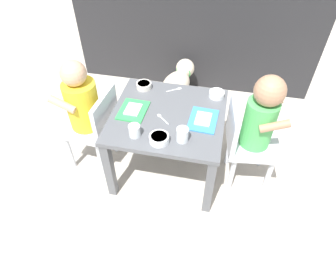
# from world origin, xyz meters

# --- Properties ---
(ground_plane) EXTENTS (7.00, 7.00, 0.00)m
(ground_plane) POSITION_xyz_m (0.00, 0.00, 0.00)
(ground_plane) COLOR beige
(kitchen_cabinet_back) EXTENTS (1.83, 0.33, 0.98)m
(kitchen_cabinet_back) POSITION_xyz_m (0.00, 1.06, 0.49)
(kitchen_cabinet_back) COLOR #232326
(kitchen_cabinet_back) RESTS_ON ground
(dining_table) EXTENTS (0.59, 0.56, 0.43)m
(dining_table) POSITION_xyz_m (0.00, 0.00, 0.36)
(dining_table) COLOR #515459
(dining_table) RESTS_ON ground
(seated_child_left) EXTENTS (0.30, 0.30, 0.70)m
(seated_child_left) POSITION_xyz_m (-0.46, -0.03, 0.43)
(seated_child_left) COLOR silver
(seated_child_left) RESTS_ON ground
(seated_child_right) EXTENTS (0.31, 0.31, 0.71)m
(seated_child_right) POSITION_xyz_m (0.46, 0.02, 0.45)
(seated_child_right) COLOR silver
(seated_child_right) RESTS_ON ground
(dog) EXTENTS (0.24, 0.43, 0.31)m
(dog) POSITION_xyz_m (-0.06, 0.63, 0.20)
(dog) COLOR beige
(dog) RESTS_ON ground
(food_tray_left) EXTENTS (0.15, 0.18, 0.02)m
(food_tray_left) POSITION_xyz_m (-0.19, -0.01, 0.43)
(food_tray_left) COLOR green
(food_tray_left) RESTS_ON dining_table
(food_tray_right) EXTENTS (0.15, 0.19, 0.02)m
(food_tray_right) POSITION_xyz_m (0.19, -0.01, 0.43)
(food_tray_right) COLOR #388CD8
(food_tray_right) RESTS_ON dining_table
(water_cup_left) EXTENTS (0.06, 0.06, 0.07)m
(water_cup_left) POSITION_xyz_m (0.11, -0.17, 0.46)
(water_cup_left) COLOR white
(water_cup_left) RESTS_ON dining_table
(water_cup_right) EXTENTS (0.06, 0.06, 0.06)m
(water_cup_right) POSITION_xyz_m (-0.13, -0.19, 0.45)
(water_cup_right) COLOR white
(water_cup_right) RESTS_ON dining_table
(cereal_bowl_right_side) EXTENTS (0.09, 0.09, 0.03)m
(cereal_bowl_right_side) POSITION_xyz_m (-0.19, 0.20, 0.45)
(cereal_bowl_right_side) COLOR silver
(cereal_bowl_right_side) RESTS_ON dining_table
(cereal_bowl_left_side) EXTENTS (0.09, 0.09, 0.03)m
(cereal_bowl_left_side) POSITION_xyz_m (0.24, 0.21, 0.45)
(cereal_bowl_left_side) COLOR white
(cereal_bowl_left_side) RESTS_ON dining_table
(veggie_bowl_far) EXTENTS (0.10, 0.10, 0.04)m
(veggie_bowl_far) POSITION_xyz_m (-0.00, -0.21, 0.45)
(veggie_bowl_far) COLOR white
(veggie_bowl_far) RESTS_ON dining_table
(spoon_by_left_tray) EXTENTS (0.09, 0.07, 0.01)m
(spoon_by_left_tray) POSITION_xyz_m (-0.00, 0.22, 0.43)
(spoon_by_left_tray) COLOR silver
(spoon_by_left_tray) RESTS_ON dining_table
(spoon_by_right_tray) EXTENTS (0.08, 0.08, 0.01)m
(spoon_by_right_tray) POSITION_xyz_m (-0.02, -0.04, 0.43)
(spoon_by_right_tray) COLOR silver
(spoon_by_right_tray) RESTS_ON dining_table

